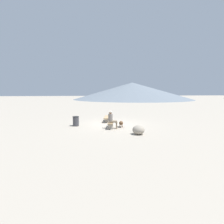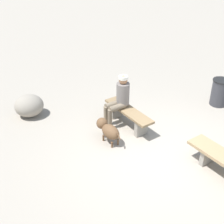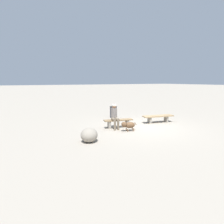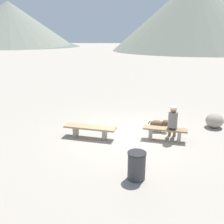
{
  "view_description": "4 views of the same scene",
  "coord_description": "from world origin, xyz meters",
  "px_view_note": "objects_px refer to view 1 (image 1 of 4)",
  "views": [
    {
      "loc": [
        13.29,
        -2.4,
        2.63
      ],
      "look_at": [
        -1.57,
        0.16,
        0.83
      ],
      "focal_mm": 26.86,
      "sensor_mm": 36.0,
      "label": 1
    },
    {
      "loc": [
        -2.92,
        4.64,
        4.25
      ],
      "look_at": [
        1.18,
        0.26,
        0.73
      ],
      "focal_mm": 49.79,
      "sensor_mm": 36.0,
      "label": 2
    },
    {
      "loc": [
        6.18,
        7.75,
        2.48
      ],
      "look_at": [
        1.26,
        -1.16,
        0.74
      ],
      "focal_mm": 29.53,
      "sensor_mm": 36.0,
      "label": 3
    },
    {
      "loc": [
        -0.23,
        -8.77,
        3.62
      ],
      "look_at": [
        -0.66,
        0.69,
        0.68
      ],
      "focal_mm": 40.02,
      "sensor_mm": 36.0,
      "label": 4
    }
  ],
  "objects_px": {
    "seated_person": "(112,119)",
    "boulder": "(138,130)",
    "bench_right": "(111,124)",
    "trash_bin": "(76,121)",
    "dog": "(121,123)",
    "bench_left": "(107,118)"
  },
  "relations": [
    {
      "from": "seated_person",
      "to": "boulder",
      "type": "bearing_deg",
      "value": 47.29
    },
    {
      "from": "seated_person",
      "to": "boulder",
      "type": "relative_size",
      "value": 1.69
    },
    {
      "from": "bench_right",
      "to": "trash_bin",
      "type": "xyz_separation_m",
      "value": [
        -1.13,
        -2.56,
        0.06
      ]
    },
    {
      "from": "bench_right",
      "to": "trash_bin",
      "type": "height_order",
      "value": "trash_bin"
    },
    {
      "from": "dog",
      "to": "boulder",
      "type": "distance_m",
      "value": 2.38
    },
    {
      "from": "seated_person",
      "to": "dog",
      "type": "relative_size",
      "value": 1.57
    },
    {
      "from": "bench_right",
      "to": "dog",
      "type": "bearing_deg",
      "value": 108.85
    },
    {
      "from": "bench_left",
      "to": "seated_person",
      "type": "bearing_deg",
      "value": 11.12
    },
    {
      "from": "dog",
      "to": "trash_bin",
      "type": "xyz_separation_m",
      "value": [
        -1.04,
        -3.38,
        0.06
      ]
    },
    {
      "from": "bench_left",
      "to": "boulder",
      "type": "height_order",
      "value": "boulder"
    },
    {
      "from": "seated_person",
      "to": "dog",
      "type": "bearing_deg",
      "value": 127.13
    },
    {
      "from": "bench_left",
      "to": "bench_right",
      "type": "bearing_deg",
      "value": 10.04
    },
    {
      "from": "dog",
      "to": "trash_bin",
      "type": "height_order",
      "value": "trash_bin"
    },
    {
      "from": "dog",
      "to": "trash_bin",
      "type": "distance_m",
      "value": 3.54
    },
    {
      "from": "bench_right",
      "to": "dog",
      "type": "xyz_separation_m",
      "value": [
        -0.09,
        0.82,
        -0.0
      ]
    },
    {
      "from": "boulder",
      "to": "trash_bin",
      "type": "bearing_deg",
      "value": -130.27
    },
    {
      "from": "bench_right",
      "to": "dog",
      "type": "relative_size",
      "value": 1.95
    },
    {
      "from": "trash_bin",
      "to": "boulder",
      "type": "xyz_separation_m",
      "value": [
        3.35,
        3.96,
        -0.09
      ]
    },
    {
      "from": "bench_left",
      "to": "seated_person",
      "type": "distance_m",
      "value": 2.98
    },
    {
      "from": "bench_right",
      "to": "seated_person",
      "type": "height_order",
      "value": "seated_person"
    },
    {
      "from": "trash_bin",
      "to": "bench_left",
      "type": "bearing_deg",
      "value": 120.34
    },
    {
      "from": "bench_left",
      "to": "dog",
      "type": "xyz_separation_m",
      "value": [
        2.6,
        0.71,
        -0.02
      ]
    }
  ]
}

